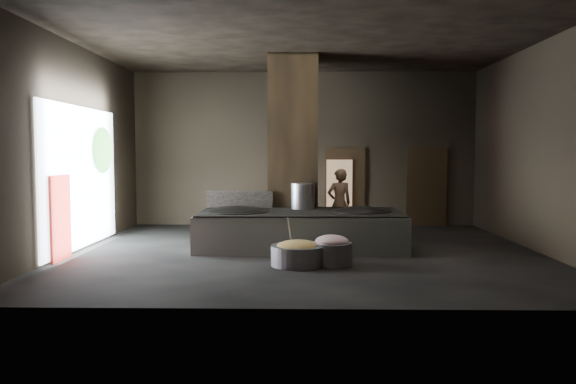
{
  "coord_description": "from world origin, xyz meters",
  "views": [
    {
      "loc": [
        -0.14,
        -12.06,
        2.14
      ],
      "look_at": [
        -0.4,
        0.63,
        1.25
      ],
      "focal_mm": 35.0,
      "sensor_mm": 36.0,
      "label": 1
    }
  ],
  "objects_px": {
    "wok_right": "(361,215)",
    "veg_basin": "(298,255)",
    "cook": "(339,203)",
    "wok_left": "(236,215)",
    "stock_pot": "(303,196)",
    "meat_basin": "(332,254)",
    "hearth_platform": "(301,230)"
  },
  "relations": [
    {
      "from": "wok_right",
      "to": "cook",
      "type": "bearing_deg",
      "value": 104.96
    },
    {
      "from": "wok_right",
      "to": "wok_left",
      "type": "bearing_deg",
      "value": -177.95
    },
    {
      "from": "meat_basin",
      "to": "stock_pot",
      "type": "bearing_deg",
      "value": 102.41
    },
    {
      "from": "wok_left",
      "to": "cook",
      "type": "relative_size",
      "value": 0.82
    },
    {
      "from": "hearth_platform",
      "to": "cook",
      "type": "height_order",
      "value": "cook"
    },
    {
      "from": "hearth_platform",
      "to": "veg_basin",
      "type": "relative_size",
      "value": 4.38
    },
    {
      "from": "cook",
      "to": "wok_left",
      "type": "bearing_deg",
      "value": 14.63
    },
    {
      "from": "hearth_platform",
      "to": "veg_basin",
      "type": "distance_m",
      "value": 1.99
    },
    {
      "from": "hearth_platform",
      "to": "stock_pot",
      "type": "distance_m",
      "value": 0.92
    },
    {
      "from": "hearth_platform",
      "to": "wok_left",
      "type": "bearing_deg",
      "value": -177.13
    },
    {
      "from": "meat_basin",
      "to": "hearth_platform",
      "type": "bearing_deg",
      "value": 107.2
    },
    {
      "from": "wok_left",
      "to": "stock_pot",
      "type": "distance_m",
      "value": 1.66
    },
    {
      "from": "hearth_platform",
      "to": "wok_left",
      "type": "height_order",
      "value": "wok_left"
    },
    {
      "from": "hearth_platform",
      "to": "meat_basin",
      "type": "bearing_deg",
      "value": -71.91
    },
    {
      "from": "stock_pot",
      "to": "cook",
      "type": "bearing_deg",
      "value": 44.85
    },
    {
      "from": "wok_right",
      "to": "veg_basin",
      "type": "distance_m",
      "value": 2.53
    },
    {
      "from": "veg_basin",
      "to": "wok_right",
      "type": "bearing_deg",
      "value": 55.35
    },
    {
      "from": "stock_pot",
      "to": "hearth_platform",
      "type": "bearing_deg",
      "value": -95.19
    },
    {
      "from": "wok_left",
      "to": "meat_basin",
      "type": "relative_size",
      "value": 1.84
    },
    {
      "from": "stock_pot",
      "to": "cook",
      "type": "xyz_separation_m",
      "value": [
        0.92,
        0.92,
        -0.26
      ]
    },
    {
      "from": "hearth_platform",
      "to": "wok_left",
      "type": "distance_m",
      "value": 1.49
    },
    {
      "from": "wok_right",
      "to": "veg_basin",
      "type": "height_order",
      "value": "wok_right"
    },
    {
      "from": "wok_right",
      "to": "veg_basin",
      "type": "relative_size",
      "value": 1.29
    },
    {
      "from": "wok_left",
      "to": "wok_right",
      "type": "xyz_separation_m",
      "value": [
        2.8,
        0.1,
        0.0
      ]
    },
    {
      "from": "cook",
      "to": "stock_pot",
      "type": "bearing_deg",
      "value": 27.41
    },
    {
      "from": "cook",
      "to": "veg_basin",
      "type": "relative_size",
      "value": 1.68
    },
    {
      "from": "stock_pot",
      "to": "meat_basin",
      "type": "xyz_separation_m",
      "value": [
        0.54,
        -2.46,
        -0.92
      ]
    },
    {
      "from": "veg_basin",
      "to": "meat_basin",
      "type": "distance_m",
      "value": 0.65
    },
    {
      "from": "hearth_platform",
      "to": "meat_basin",
      "type": "height_order",
      "value": "hearth_platform"
    },
    {
      "from": "wok_right",
      "to": "meat_basin",
      "type": "bearing_deg",
      "value": -111.15
    },
    {
      "from": "veg_basin",
      "to": "meat_basin",
      "type": "relative_size",
      "value": 1.34
    },
    {
      "from": "wok_right",
      "to": "meat_basin",
      "type": "xyz_separation_m",
      "value": [
        -0.76,
        -1.96,
        -0.54
      ]
    }
  ]
}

